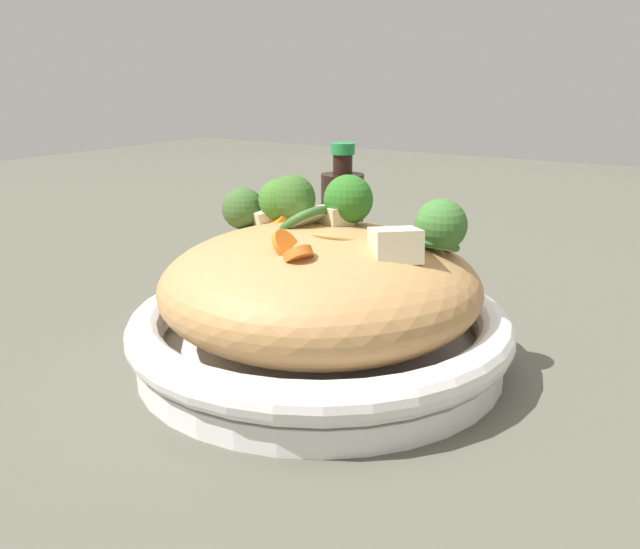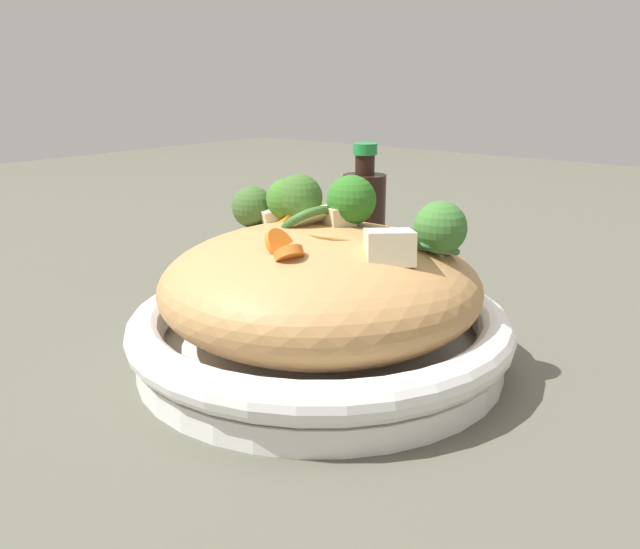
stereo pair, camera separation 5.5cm
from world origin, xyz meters
The scene contains 8 objects.
ground_plane centered at (0.00, 0.00, 0.00)m, with size 3.00×3.00×0.00m, color #4E4D41.
serving_bowl centered at (0.00, 0.00, 0.03)m, with size 0.32×0.32×0.05m.
noodle_heap centered at (0.00, 0.00, 0.07)m, with size 0.27×0.27×0.10m.
broccoli_florets centered at (-0.02, 0.03, 0.13)m, with size 0.24×0.07×0.07m.
carrot_coins centered at (-0.04, 0.02, 0.11)m, with size 0.12×0.17×0.03m.
zucchini_slices centered at (0.02, 0.02, 0.11)m, with size 0.15×0.08×0.04m.
chicken_chunks centered at (0.02, 0.01, 0.11)m, with size 0.19×0.08×0.03m.
soy_sauce_bottle centered at (-0.11, 0.22, 0.07)m, with size 0.05×0.05×0.16m.
Camera 1 is at (0.29, -0.45, 0.24)m, focal length 37.89 mm.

